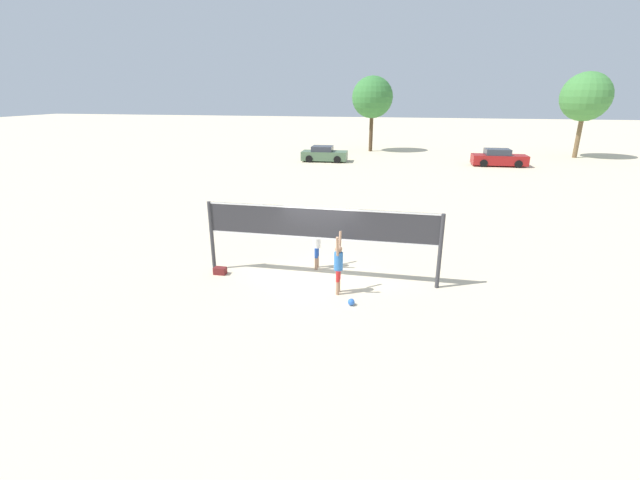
# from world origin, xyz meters

# --- Properties ---
(ground_plane) EXTENTS (200.00, 200.00, 0.00)m
(ground_plane) POSITION_xyz_m (0.00, 0.00, 0.00)
(ground_plane) COLOR beige
(volleyball_net) EXTENTS (7.90, 0.13, 2.49)m
(volleyball_net) POSITION_xyz_m (0.00, 0.00, 1.73)
(volleyball_net) COLOR #38383D
(volleyball_net) RESTS_ON ground_plane
(player_spiker) EXTENTS (0.28, 0.68, 1.97)m
(player_spiker) POSITION_xyz_m (0.80, -1.05, 1.03)
(player_spiker) COLOR tan
(player_spiker) RESTS_ON ground_plane
(player_blocker) EXTENTS (0.28, 0.69, 1.99)m
(player_blocker) POSITION_xyz_m (-0.28, 0.79, 1.04)
(player_blocker) COLOR tan
(player_blocker) RESTS_ON ground_plane
(volleyball) EXTENTS (0.21, 0.21, 0.21)m
(volleyball) POSITION_xyz_m (1.32, -1.78, 0.11)
(volleyball) COLOR blue
(volleyball) RESTS_ON ground_plane
(gear_bag) EXTENTS (0.42, 0.26, 0.25)m
(gear_bag) POSITION_xyz_m (-3.49, -0.40, 0.12)
(gear_bag) COLOR maroon
(gear_bag) RESTS_ON ground_plane
(parked_car_near) EXTENTS (4.55, 1.99, 1.45)m
(parked_car_near) POSITION_xyz_m (10.33, 26.16, 0.66)
(parked_car_near) COLOR maroon
(parked_car_near) RESTS_ON ground_plane
(parked_car_mid) EXTENTS (4.21, 2.11, 1.38)m
(parked_car_mid) POSITION_xyz_m (-4.88, 25.67, 0.63)
(parked_car_mid) COLOR #4C6B4C
(parked_car_mid) RESTS_ON ground_plane
(tree_left_cluster) EXTENTS (4.24, 4.24, 7.66)m
(tree_left_cluster) POSITION_xyz_m (-1.37, 33.74, 5.51)
(tree_left_cluster) COLOR #4C3823
(tree_left_cluster) RESTS_ON ground_plane
(tree_right_cluster) EXTENTS (4.45, 4.45, 7.86)m
(tree_right_cluster) POSITION_xyz_m (18.53, 32.87, 5.60)
(tree_right_cluster) COLOR brown
(tree_right_cluster) RESTS_ON ground_plane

